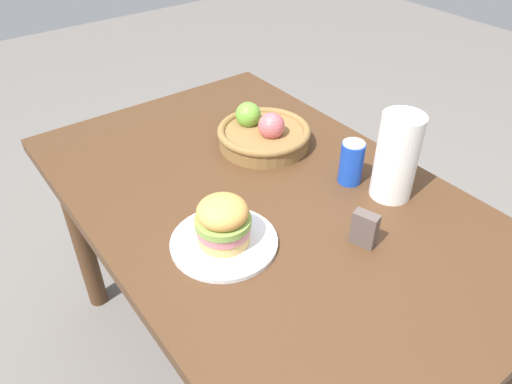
# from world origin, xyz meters

# --- Properties ---
(ground_plane) EXTENTS (8.00, 8.00, 0.00)m
(ground_plane) POSITION_xyz_m (0.00, 0.00, 0.00)
(ground_plane) COLOR slate
(dining_table) EXTENTS (1.40, 0.90, 0.75)m
(dining_table) POSITION_xyz_m (0.00, 0.00, 0.65)
(dining_table) COLOR #4C301C
(dining_table) RESTS_ON ground_plane
(plate) EXTENTS (0.26, 0.26, 0.01)m
(plate) POSITION_xyz_m (0.10, -0.20, 0.76)
(plate) COLOR white
(plate) RESTS_ON dining_table
(sandwich) EXTENTS (0.13, 0.13, 0.12)m
(sandwich) POSITION_xyz_m (0.10, -0.20, 0.82)
(sandwich) COLOR #DBAD60
(sandwich) RESTS_ON plate
(soda_can) EXTENTS (0.07, 0.07, 0.13)m
(soda_can) POSITION_xyz_m (0.09, 0.23, 0.81)
(soda_can) COLOR blue
(soda_can) RESTS_ON dining_table
(fruit_basket) EXTENTS (0.29, 0.29, 0.12)m
(fruit_basket) POSITION_xyz_m (-0.21, 0.16, 0.79)
(fruit_basket) COLOR olive
(fruit_basket) RESTS_ON dining_table
(paper_towel_roll) EXTENTS (0.11, 0.11, 0.24)m
(paper_towel_roll) POSITION_xyz_m (0.20, 0.27, 0.87)
(paper_towel_roll) COLOR white
(paper_towel_roll) RESTS_ON dining_table
(napkin_holder) EXTENTS (0.07, 0.05, 0.09)m
(napkin_holder) POSITION_xyz_m (0.29, 0.07, 0.80)
(napkin_holder) COLOR #594C47
(napkin_holder) RESTS_ON dining_table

